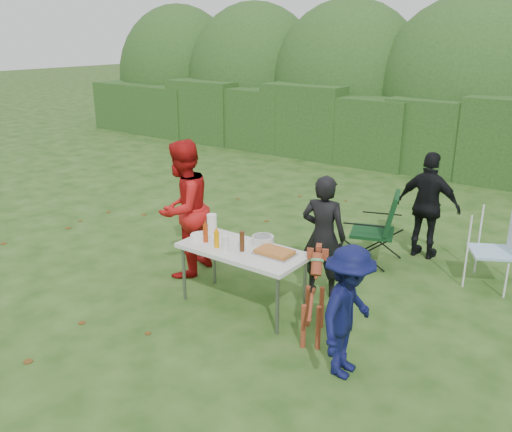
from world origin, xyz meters
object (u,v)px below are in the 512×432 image
Objects in this scene: dog at (313,302)px; person_red_jacket at (183,209)px; mustard_bottle at (217,239)px; ketchup_bottle at (206,233)px; beer_bottle at (242,241)px; person_black_puffy at (428,206)px; child at (348,312)px; camping_chair at (373,228)px; person_cook at (323,236)px; lawn_chair at (493,249)px; folding_table at (243,253)px; paper_towel_roll at (212,225)px.

person_red_jacket is at bearing 54.24° from dog.
dog is 4.40× the size of mustard_bottle.
beer_bottle reaches higher than ketchup_bottle.
person_black_puffy reaches higher than child.
beer_bottle is at bearing 53.96° from camping_chair.
person_red_jacket reaches higher than person_cook.
lawn_chair is 4.51× the size of ketchup_bottle.
person_red_jacket is 1.83× the size of lawn_chair.
folding_table is 1.67m from child.
ketchup_bottle is at bearing 42.44° from camping_chair.
dog reaches higher than folding_table.
beer_bottle is (0.52, 0.03, 0.01)m from ketchup_bottle.
ketchup_bottle is at bearing 30.87° from person_cook.
camping_chair is 2.26m from beer_bottle.
mustard_bottle is (-1.46, -2.90, 0.07)m from person_black_puffy.
person_cook reaches higher than mustard_bottle.
paper_towel_roll is at bearing 20.69° from person_cook.
ketchup_bottle is 0.52m from beer_bottle.
mustard_bottle is at bearing 38.97° from person_cook.
person_black_puffy reaches higher than dog.
lawn_chair is 4.13× the size of beer_bottle.
person_red_jacket is at bearing 166.15° from folding_table.
camping_chair reaches higher than mustard_bottle.
beer_bottle reaches higher than dog.
child is (1.60, -0.48, -0.03)m from folding_table.
person_cook is 1.10m from dog.
person_cook is 2.00m from person_black_puffy.
folding_table is 6.82× the size of ketchup_bottle.
camping_chair is at bearing 53.33° from person_black_puffy.
person_black_puffy is at bearing 126.77° from person_red_jacket.
child is at bearing 49.55° from lawn_chair.
person_black_puffy is 0.89m from camping_chair.
mustard_bottle is 0.32m from beer_bottle.
person_cook reaches higher than lawn_chair.
person_red_jacket reaches higher than child.
lawn_chair is at bearing 46.65° from folding_table.
beer_bottle is 0.65m from paper_towel_roll.
beer_bottle is (-0.98, 0.04, 0.44)m from dog.
mustard_bottle is at bearing -150.88° from folding_table.
camping_chair is at bearing 73.45° from beer_bottle.
paper_towel_roll reaches higher than dog.
person_black_puffy reaches higher than camping_chair.
child is 1.48× the size of dog.
camping_chair is (-0.92, 2.55, -0.13)m from child.
child is at bearing -10.46° from ketchup_bottle.
person_black_puffy is at bearing 55.83° from paper_towel_roll.
lawn_chair is (3.42, 2.04, -0.41)m from person_red_jacket.
beer_bottle is (-0.64, -2.14, 0.33)m from camping_chair.
person_black_puffy is 3.25m from mustard_bottle.
child is (1.02, -1.32, -0.11)m from person_cook.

